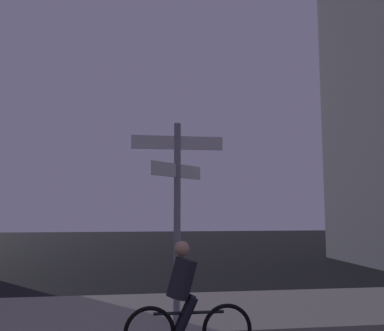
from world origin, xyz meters
name	(u,v)px	position (x,y,z in m)	size (l,w,h in m)	color
sidewalk_kerb	(150,314)	(0.00, 6.22, 0.07)	(40.00, 3.14, 0.14)	gray
signpost	(177,201)	(0.41, 5.21, 2.22)	(1.64, 0.97, 3.46)	gray
cyclist	(185,303)	(0.40, 3.95, 0.75)	(1.82, 0.32, 1.61)	black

